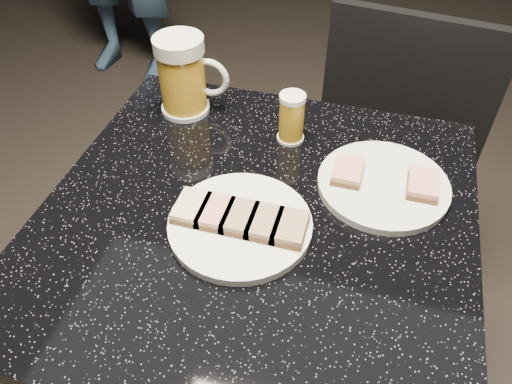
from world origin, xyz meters
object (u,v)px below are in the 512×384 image
plate_small (383,185)px  chair (383,179)px  beer_tumbler (291,118)px  table (256,298)px  plate_large (240,224)px  beer_mug (184,76)px

plate_small → chair: chair is taller
beer_tumbler → table: bearing=-92.5°
plate_small → chair: bearing=87.3°
beer_tumbler → chair: 0.42m
plate_small → chair: (0.01, 0.31, -0.26)m
plate_small → table: size_ratio=0.30×
table → beer_tumbler: bearing=87.5°
plate_large → chair: size_ratio=0.26×
chair → plate_large: bearing=-115.7°
plate_large → beer_mug: bearing=125.5°
chair → plate_small: bearing=-92.7°
plate_small → beer_mug: bearing=162.8°
table → chair: (0.21, 0.43, -0.01)m
chair → beer_mug: bearing=-156.6°
beer_mug → beer_tumbler: 0.23m
beer_mug → table: bearing=-48.7°
plate_large → beer_tumbler: bearing=84.1°
plate_small → chair: size_ratio=0.26×
plate_small → beer_mug: 0.43m
plate_large → table: size_ratio=0.30×
plate_large → chair: chair is taller
plate_large → plate_small: same height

